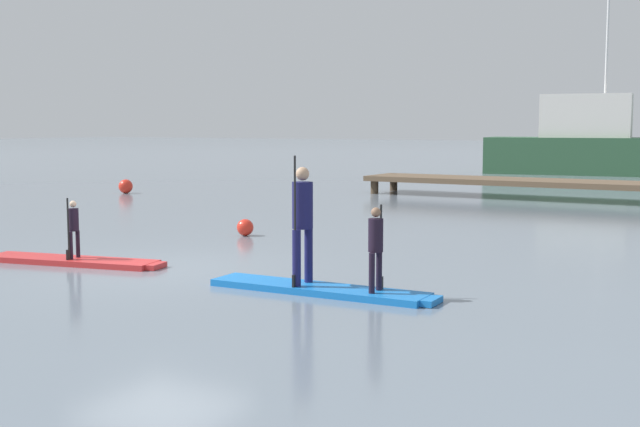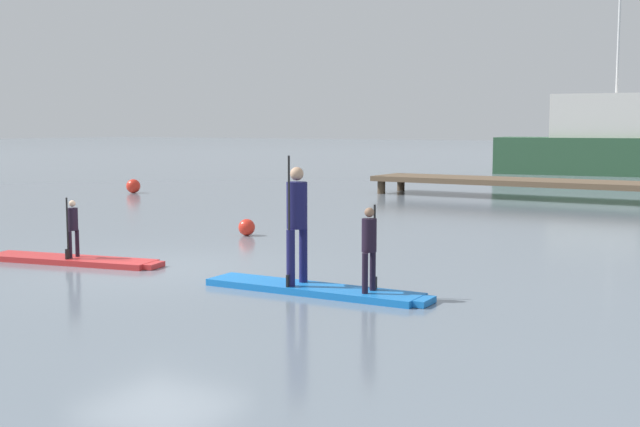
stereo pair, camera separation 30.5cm
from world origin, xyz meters
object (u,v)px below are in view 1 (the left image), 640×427
at_px(paddler_child_front, 376,244).
at_px(fishing_boat_white_large, 595,145).
at_px(paddler_child_solo, 73,226).
at_px(mooring_buoy_near, 245,227).
at_px(paddleboard_near, 75,261).
at_px(paddler_adult, 302,217).
at_px(mooring_buoy_mid, 126,186).
at_px(paddleboard_far, 322,290).

xyz_separation_m(paddler_child_front, fishing_boat_white_large, (-3.70, 32.14, 0.69)).
bearing_deg(fishing_boat_white_large, paddler_child_front, -83.43).
height_order(paddler_child_solo, mooring_buoy_near, paddler_child_solo).
height_order(paddler_child_solo, fishing_boat_white_large, fishing_boat_white_large).
bearing_deg(paddleboard_near, paddler_adult, -0.08).
relative_size(paddler_adult, fishing_boat_white_large, 0.17).
height_order(mooring_buoy_near, mooring_buoy_mid, mooring_buoy_mid).
distance_m(paddler_child_solo, paddler_adult, 4.73).
bearing_deg(mooring_buoy_near, paddleboard_far, -44.64).
bearing_deg(paddler_child_front, paddler_adult, -177.17).
height_order(paddleboard_near, mooring_buoy_mid, mooring_buoy_mid).
bearing_deg(paddler_child_solo, mooring_buoy_near, 84.47).
relative_size(paddleboard_near, paddleboard_far, 0.97).
distance_m(paddleboard_near, paddler_child_solo, 0.62).
relative_size(paddleboard_near, paddler_adult, 1.81).
height_order(paddleboard_near, paddler_adult, paddler_adult).
distance_m(paddler_child_front, fishing_boat_white_large, 32.36).
relative_size(paddler_adult, mooring_buoy_mid, 3.76).
bearing_deg(paddleboard_far, mooring_buoy_mid, 141.91).
xyz_separation_m(paddler_adult, mooring_buoy_mid, (-14.63, 11.74, -0.84)).
bearing_deg(paddler_child_front, paddleboard_near, -179.50).
xyz_separation_m(paddleboard_far, fishing_boat_white_large, (-2.86, 32.18, 1.41)).
xyz_separation_m(paddleboard_far, paddler_adult, (-0.33, -0.02, 1.05)).
distance_m(paddleboard_far, paddler_child_front, 1.11).
relative_size(paddler_child_solo, paddler_adult, 0.57).
relative_size(paddleboard_near, fishing_boat_white_large, 0.31).
distance_m(paddler_adult, mooring_buoy_mid, 18.78).
height_order(paddler_adult, fishing_boat_white_large, fishing_boat_white_large).
distance_m(paddleboard_far, mooring_buoy_mid, 19.01).
bearing_deg(paddler_adult, paddleboard_far, 3.08).
xyz_separation_m(paddler_child_solo, paddler_adult, (4.71, 0.01, 0.43)).
bearing_deg(fishing_boat_white_large, mooring_buoy_near, -93.60).
bearing_deg(paddleboard_near, paddleboard_far, 0.12).
relative_size(mooring_buoy_near, mooring_buoy_mid, 0.73).
height_order(paddleboard_far, paddler_adult, paddler_adult).
xyz_separation_m(paddleboard_near, paddler_adult, (4.72, -0.01, 1.05)).
height_order(paddler_adult, paddler_child_front, paddler_adult).
height_order(paddler_adult, mooring_buoy_near, paddler_adult).
xyz_separation_m(paddler_child_solo, paddler_child_front, (5.89, 0.06, 0.11)).
bearing_deg(paddleboard_near, paddler_child_solo, -53.56).
xyz_separation_m(fishing_boat_white_large, mooring_buoy_near, (-1.74, -27.64, -1.27)).
bearing_deg(paddleboard_near, paddler_child_front, 0.50).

